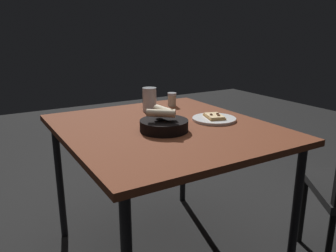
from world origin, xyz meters
TOP-DOWN VIEW (x-y plane):
  - dining_table at (0.00, 0.00)m, footprint 1.09×0.98m
  - pizza_plate at (-0.04, -0.28)m, footprint 0.23×0.23m
  - bread_basket at (-0.07, 0.05)m, footprint 0.23×0.23m
  - beer_glass at (0.32, -0.08)m, footprint 0.08×0.08m
  - pepper_shaker at (0.37, -0.27)m, footprint 0.05×0.05m

SIDE VIEW (x-z plane):
  - dining_table at x=0.00m, z-range 0.32..1.07m
  - pizza_plate at x=-0.04m, z-range 0.75..0.79m
  - bread_basket at x=-0.07m, z-range 0.74..0.85m
  - pepper_shaker at x=0.37m, z-range 0.75..0.84m
  - beer_glass at x=0.32m, z-range 0.75..0.89m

